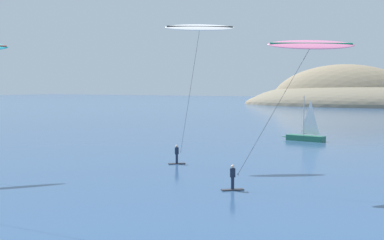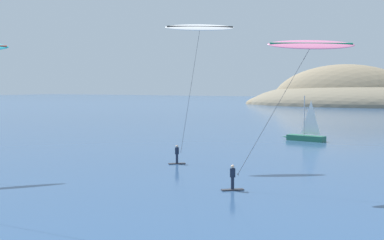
{
  "view_description": "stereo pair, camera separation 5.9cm",
  "coord_description": "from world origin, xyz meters",
  "views": [
    {
      "loc": [
        13.09,
        -6.0,
        6.9
      ],
      "look_at": [
        -3.37,
        23.39,
        4.53
      ],
      "focal_mm": 45.0,
      "sensor_mm": 36.0,
      "label": 1
    },
    {
      "loc": [
        13.15,
        -5.97,
        6.9
      ],
      "look_at": [
        -3.37,
        23.39,
        4.53
      ],
      "focal_mm": 45.0,
      "sensor_mm": 36.0,
      "label": 2
    }
  ],
  "objects": [
    {
      "name": "kitesurfer_pink",
      "position": [
        4.11,
        25.42,
        9.05
      ],
      "size": [
        7.91,
        5.68,
        10.07
      ],
      "color": "#2D2D33",
      "rests_on": "ground"
    },
    {
      "name": "kitesurfer_white",
      "position": [
        -7.18,
        31.31,
        11.28
      ],
      "size": [
        5.89,
        4.57,
        12.46
      ],
      "color": "#2D2D33",
      "rests_on": "ground"
    },
    {
      "name": "headland_island",
      "position": [
        -21.76,
        171.07,
        0.0
      ],
      "size": [
        86.91,
        42.63,
        29.47
      ],
      "color": "#7A705B",
      "rests_on": "ground"
    },
    {
      "name": "sailboat_near",
      "position": [
        -4.19,
        53.77,
        0.64
      ],
      "size": [
        5.97,
        2.15,
        5.7
      ],
      "color": "#23664C",
      "rests_on": "ground"
    }
  ]
}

